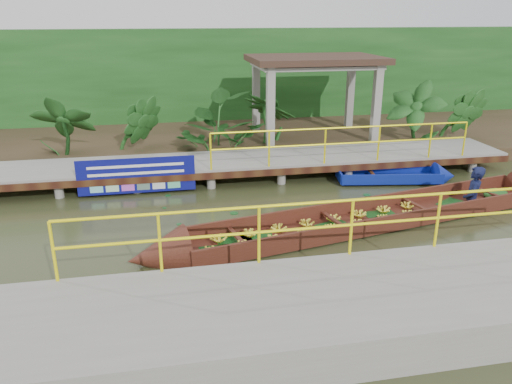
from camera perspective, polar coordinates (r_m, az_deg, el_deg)
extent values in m
plane|color=#2D351A|center=(11.55, 1.26, -3.58)|extent=(80.00, 80.00, 0.00)
cube|color=#2F2517|center=(18.51, -3.66, 6.17)|extent=(30.00, 8.00, 0.45)
cube|color=gray|center=(14.62, -1.62, 3.59)|extent=(16.00, 2.00, 0.15)
cube|color=black|center=(13.70, -0.93, 2.12)|extent=(16.00, 0.12, 0.18)
cylinder|color=#FFEF0D|center=(14.16, 10.12, 7.25)|extent=(7.50, 0.05, 0.05)
cylinder|color=#FFEF0D|center=(14.27, 10.01, 5.49)|extent=(7.50, 0.05, 0.05)
cylinder|color=#FFEF0D|center=(14.28, 9.99, 5.30)|extent=(0.05, 0.05, 1.00)
cylinder|color=gray|center=(14.26, -25.55, -0.01)|extent=(0.24, 0.24, 0.55)
cylinder|color=gray|center=(15.74, -24.23, 1.94)|extent=(0.24, 0.24, 0.55)
cylinder|color=gray|center=(13.87, -17.57, 0.53)|extent=(0.24, 0.24, 0.55)
cylinder|color=gray|center=(15.38, -16.99, 2.46)|extent=(0.24, 0.24, 0.55)
cylinder|color=gray|center=(13.76, -9.30, 1.07)|extent=(0.24, 0.24, 0.55)
cylinder|color=gray|center=(15.29, -9.53, 2.96)|extent=(0.24, 0.24, 0.55)
cylinder|color=gray|center=(13.95, -1.07, 1.59)|extent=(0.24, 0.24, 0.55)
cylinder|color=gray|center=(15.45, -2.10, 3.41)|extent=(0.24, 0.24, 0.55)
cylinder|color=gray|center=(14.41, 6.79, 2.05)|extent=(0.24, 0.24, 0.55)
cylinder|color=gray|center=(15.87, 5.07, 3.79)|extent=(0.24, 0.24, 0.55)
cylinder|color=gray|center=(15.12, 14.05, 2.44)|extent=(0.24, 0.24, 0.55)
cylinder|color=gray|center=(16.52, 11.77, 4.09)|extent=(0.24, 0.24, 0.55)
cylinder|color=gray|center=(16.05, 20.56, 2.76)|extent=(0.24, 0.24, 0.55)
cylinder|color=gray|center=(17.38, 17.90, 4.31)|extent=(0.24, 0.24, 0.55)
cylinder|color=gray|center=(13.95, -1.07, 1.59)|extent=(0.24, 0.24, 0.55)
cube|color=gray|center=(8.18, 14.77, -12.52)|extent=(18.00, 2.40, 0.70)
cylinder|color=#FFEF0D|center=(8.52, 12.31, -0.81)|extent=(10.00, 0.05, 0.05)
cylinder|color=#FFEF0D|center=(8.68, 12.09, -3.59)|extent=(10.00, 0.05, 0.05)
cylinder|color=#FFEF0D|center=(8.70, 12.07, -3.89)|extent=(0.05, 0.05, 1.00)
cube|color=gray|center=(16.11, 1.66, 9.15)|extent=(0.25, 0.25, 2.80)
cube|color=gray|center=(17.25, 13.57, 9.32)|extent=(0.25, 0.25, 2.80)
cube|color=gray|center=(18.43, 0.01, 10.51)|extent=(0.25, 0.25, 2.80)
cube|color=gray|center=(19.43, 10.68, 10.66)|extent=(0.25, 0.25, 2.80)
cube|color=gray|center=(17.54, 6.75, 14.19)|extent=(4.00, 2.60, 0.12)
cube|color=#37241B|center=(17.53, 6.78, 14.84)|extent=(4.40, 3.00, 0.20)
cube|color=#153E14|center=(20.64, -4.70, 12.57)|extent=(30.00, 0.80, 4.00)
cube|color=#3B1A10|center=(11.86, 13.67, -3.15)|extent=(9.21, 3.03, 0.07)
cube|color=#3B1A10|center=(12.23, 12.16, -1.51)|extent=(8.98, 1.97, 0.39)
cube|color=#3B1A10|center=(11.39, 15.42, -3.42)|extent=(8.98, 1.97, 0.39)
cone|color=#3B1A10|center=(9.87, -11.18, -7.23)|extent=(1.35, 1.31, 1.10)
ellipsoid|color=#153E14|center=(14.23, 25.73, -0.23)|extent=(0.73, 0.63, 0.30)
imported|color=black|center=(13.40, 23.95, 2.66)|extent=(0.74, 0.80, 1.83)
cube|color=navy|center=(14.81, 14.90, 1.50)|extent=(2.97, 1.30, 0.10)
cube|color=navy|center=(15.17, 14.49, 2.42)|extent=(2.84, 0.51, 0.29)
cube|color=navy|center=(14.38, 15.41, 1.39)|extent=(2.84, 0.51, 0.29)
cube|color=navy|center=(14.43, 9.47, 1.90)|extent=(0.19, 0.86, 0.29)
cone|color=navy|center=(15.34, 20.74, 1.72)|extent=(0.69, 0.88, 0.80)
cube|color=black|center=(14.63, 13.15, 2.06)|extent=(0.23, 0.87, 0.05)
cube|color=navy|center=(13.47, -13.48, 1.83)|extent=(3.05, 0.03, 0.95)
cube|color=white|center=(13.37, -13.57, 2.91)|extent=(2.48, 0.01, 0.07)
cube|color=white|center=(13.43, -13.50, 2.09)|extent=(2.48, 0.01, 0.07)
imported|color=#153E14|center=(16.23, -21.10, 7.07)|extent=(1.47, 1.47, 1.83)
imported|color=#153E14|center=(16.00, -14.00, 7.64)|extent=(1.47, 1.47, 1.83)
imported|color=#153E14|center=(16.06, -4.99, 8.20)|extent=(1.47, 1.47, 1.83)
imported|color=#153E14|center=(16.38, 2.05, 8.49)|extent=(1.47, 1.47, 1.83)
imported|color=#153E14|center=(18.16, 17.81, 8.69)|extent=(1.47, 1.47, 1.83)
imported|color=#153E14|center=(18.92, 21.85, 8.63)|extent=(1.47, 1.47, 1.83)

